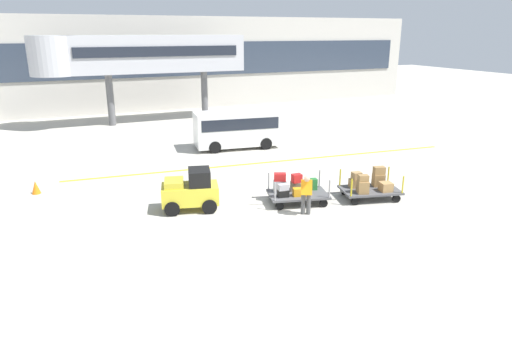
% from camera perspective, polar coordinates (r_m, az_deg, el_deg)
% --- Properties ---
extents(ground_plane, '(120.00, 120.00, 0.00)m').
position_cam_1_polar(ground_plane, '(16.10, 1.48, -6.71)').
color(ground_plane, '#B2ADA0').
extents(apron_lead_line, '(20.42, 1.94, 0.01)m').
position_cam_1_polar(apron_lead_line, '(23.25, 2.04, 0.85)').
color(apron_lead_line, yellow).
rests_on(apron_lead_line, ground_plane).
extents(terminal_building, '(52.78, 2.51, 7.75)m').
position_cam_1_polar(terminal_building, '(39.93, -14.60, 12.79)').
color(terminal_building, '#BCB7AD').
rests_on(terminal_building, ground_plane).
extents(jet_bridge, '(14.78, 3.00, 6.26)m').
position_cam_1_polar(jet_bridge, '(33.76, -15.38, 13.78)').
color(jet_bridge, '#B7B7BC').
rests_on(jet_bridge, ground_plane).
extents(baggage_tug, '(2.30, 1.65, 1.58)m').
position_cam_1_polar(baggage_tug, '(17.02, -8.30, -2.83)').
color(baggage_tug, gold).
rests_on(baggage_tug, ground_plane).
extents(baggage_cart_lead, '(3.09, 1.91, 1.17)m').
position_cam_1_polar(baggage_cart_lead, '(17.67, 4.99, -2.73)').
color(baggage_cart_lead, '#4C4C4F').
rests_on(baggage_cart_lead, ground_plane).
extents(baggage_cart_middle, '(3.09, 1.91, 1.23)m').
position_cam_1_polar(baggage_cart_middle, '(18.60, 14.33, -2.11)').
color(baggage_cart_middle, '#4C4C4F').
rests_on(baggage_cart_middle, ground_plane).
extents(baggage_handler, '(0.55, 0.56, 1.56)m').
position_cam_1_polar(baggage_handler, '(16.41, 6.44, -3.10)').
color(baggage_handler, '#4C4C4C').
rests_on(baggage_handler, ground_plane).
extents(shuttle_van, '(4.99, 2.45, 2.10)m').
position_cam_1_polar(shuttle_van, '(25.90, -2.46, 5.34)').
color(shuttle_van, white).
rests_on(shuttle_van, ground_plane).
extents(safety_cone_near, '(0.36, 0.36, 0.55)m').
position_cam_1_polar(safety_cone_near, '(20.79, -26.28, -2.17)').
color(safety_cone_near, orange).
rests_on(safety_cone_near, ground_plane).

